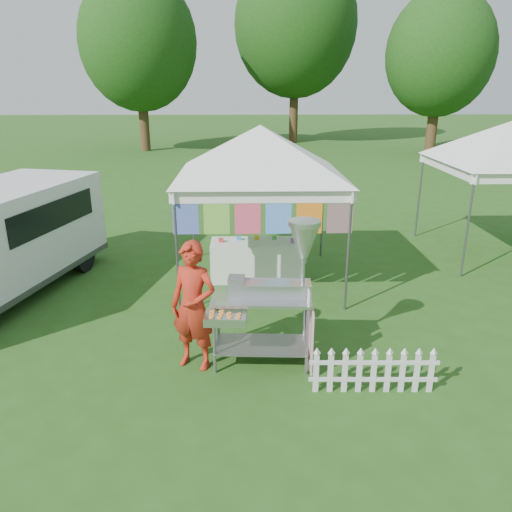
{
  "coord_description": "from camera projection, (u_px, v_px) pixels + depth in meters",
  "views": [
    {
      "loc": [
        -0.31,
        -5.73,
        3.7
      ],
      "look_at": [
        -0.12,
        1.77,
        1.1
      ],
      "focal_mm": 35.0,
      "sensor_mm": 36.0,
      "label": 1
    }
  ],
  "objects": [
    {
      "name": "ground",
      "position": [
        268.0,
        377.0,
        6.63
      ],
      "size": [
        120.0,
        120.0,
        0.0
      ],
      "primitive_type": "plane",
      "color": "#2A4F16",
      "rests_on": "ground"
    },
    {
      "name": "canopy_main",
      "position": [
        260.0,
        126.0,
        8.96
      ],
      "size": [
        4.24,
        4.24,
        3.45
      ],
      "color": "#59595E",
      "rests_on": "ground"
    },
    {
      "name": "tree_left",
      "position": [
        138.0,
        43.0,
        27.25
      ],
      "size": [
        6.4,
        6.4,
        9.53
      ],
      "color": "#3C2415",
      "rests_on": "ground"
    },
    {
      "name": "tree_mid",
      "position": [
        296.0,
        25.0,
        30.82
      ],
      "size": [
        7.6,
        7.6,
        11.52
      ],
      "color": "#3C2415",
      "rests_on": "ground"
    },
    {
      "name": "tree_right",
      "position": [
        440.0,
        54.0,
        25.96
      ],
      "size": [
        5.6,
        5.6,
        8.42
      ],
      "color": "#3C2415",
      "rests_on": "ground"
    },
    {
      "name": "donut_cart",
      "position": [
        277.0,
        283.0,
        6.59
      ],
      "size": [
        1.51,
        0.95,
        2.04
      ],
      "rotation": [
        0.0,
        0.0,
        -0.06
      ],
      "color": "gray",
      "rests_on": "ground"
    },
    {
      "name": "vendor",
      "position": [
        194.0,
        306.0,
        6.64
      ],
      "size": [
        0.77,
        0.65,
        1.79
      ],
      "primitive_type": "imported",
      "rotation": [
        0.0,
        0.0,
        -0.39
      ],
      "color": "#AE2515",
      "rests_on": "ground"
    },
    {
      "name": "picket_fence",
      "position": [
        374.0,
        372.0,
        6.23
      ],
      "size": [
        1.62,
        0.07,
        0.56
      ],
      "rotation": [
        0.0,
        0.0,
        -0.03
      ],
      "color": "silver",
      "rests_on": "ground"
    },
    {
      "name": "display_table",
      "position": [
        257.0,
        260.0,
        9.89
      ],
      "size": [
        1.8,
        0.7,
        0.78
      ],
      "primitive_type": "cube",
      "color": "white",
      "rests_on": "ground"
    }
  ]
}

